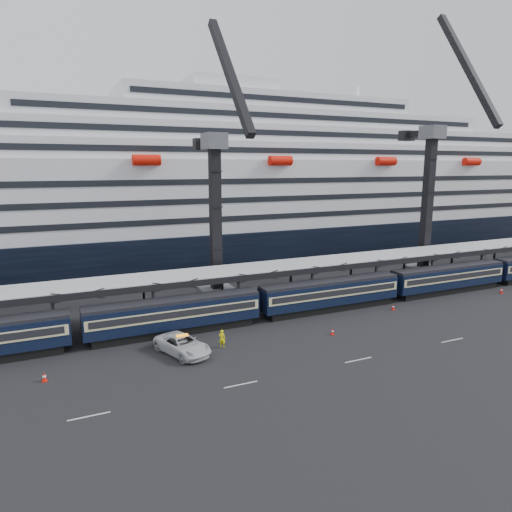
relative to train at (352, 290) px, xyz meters
name	(u,v)px	position (x,y,z in m)	size (l,w,h in m)	color
ground	(437,326)	(4.65, -10.00, -2.20)	(260.00, 260.00, 0.00)	black
train	(352,290)	(0.00, 0.00, 0.00)	(133.05, 3.00, 4.05)	black
canopy	(364,258)	(4.65, 4.00, 3.05)	(130.00, 6.25, 5.53)	#9A9DA2
cruise_ship	(261,195)	(3.57, 35.99, 10.14)	(214.09, 28.84, 34.00)	black
crane_dark_near	(216,214)	(-15.35, 8.59, 9.73)	(4.50, 17.75, 35.08)	#52545B
crane_dark_mid	(430,196)	(19.65, 7.59, 11.16)	(4.50, 18.24, 39.64)	#52545B
pickup_truck	(183,345)	(-24.07, -5.74, -1.30)	(3.00, 6.51, 1.81)	silver
worker	(222,338)	(-20.01, -5.78, -1.28)	(0.67, 0.44, 1.84)	#FFF10D
traffic_cone_b	(44,377)	(-36.34, -6.58, -1.78)	(0.42, 0.42, 0.84)	red
traffic_cone_c	(333,331)	(-7.89, -7.43, -1.84)	(0.37, 0.37, 0.73)	red
traffic_cone_d	(393,307)	(4.04, -3.23, -1.83)	(0.37, 0.37, 0.74)	red
traffic_cone_e	(502,290)	(23.43, -3.58, -1.77)	(0.43, 0.43, 0.86)	red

